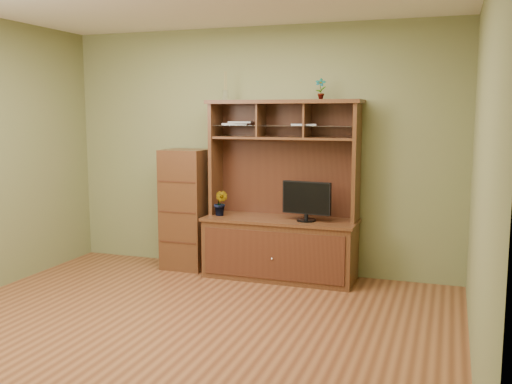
% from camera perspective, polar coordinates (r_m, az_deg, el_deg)
% --- Properties ---
extents(room, '(4.54, 4.04, 2.74)m').
position_cam_1_polar(room, '(4.54, -8.02, 2.61)').
color(room, brown).
rests_on(room, ground).
extents(media_hutch, '(1.66, 0.61, 1.90)m').
position_cam_1_polar(media_hutch, '(6.13, 2.50, -3.79)').
color(media_hutch, '#432113').
rests_on(media_hutch, room).
extents(monitor, '(0.52, 0.20, 0.41)m').
position_cam_1_polar(monitor, '(5.91, 5.07, -0.84)').
color(monitor, black).
rests_on(monitor, media_hutch).
extents(orchid_plant, '(0.17, 0.14, 0.28)m').
position_cam_1_polar(orchid_plant, '(6.22, -3.55, -1.11)').
color(orchid_plant, '#345F20').
rests_on(orchid_plant, media_hutch).
extents(top_plant, '(0.12, 0.09, 0.22)m').
position_cam_1_polar(top_plant, '(5.98, 6.47, 10.22)').
color(top_plant, '#305E21').
rests_on(top_plant, media_hutch).
extents(reed_diffuser, '(0.06, 0.06, 0.31)m').
position_cam_1_polar(reed_diffuser, '(6.30, -3.08, 10.24)').
color(reed_diffuser, silver).
rests_on(reed_diffuser, media_hutch).
extents(magazines, '(1.08, 0.28, 0.04)m').
position_cam_1_polar(magazines, '(6.16, 0.22, 6.85)').
color(magazines, '#B4B5BA').
rests_on(magazines, media_hutch).
extents(side_cabinet, '(0.48, 0.44, 1.36)m').
position_cam_1_polar(side_cabinet, '(6.54, -7.03, -1.71)').
color(side_cabinet, '#432113').
rests_on(side_cabinet, room).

